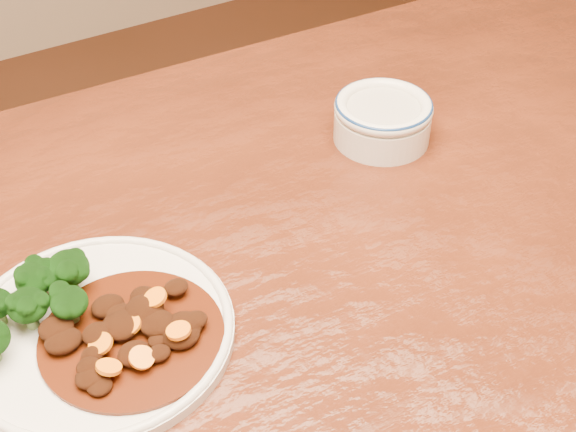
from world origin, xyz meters
TOP-DOWN VIEW (x-y plane):
  - dining_table at (0.00, 0.00)m, footprint 1.53×0.95m
  - dinner_plate at (-0.15, 0.03)m, footprint 0.25×0.25m
  - broccoli_florets at (-0.19, 0.07)m, footprint 0.13×0.09m
  - mince_stew at (-0.13, -0.00)m, footprint 0.17×0.17m
  - dip_bowl at (0.26, 0.15)m, footprint 0.12×0.12m

SIDE VIEW (x-z plane):
  - dining_table at x=0.00m, z-range 0.30..1.05m
  - dinner_plate at x=-0.15m, z-range 0.75..0.77m
  - mince_stew at x=-0.13m, z-range 0.76..0.78m
  - dip_bowl at x=0.26m, z-range 0.75..0.81m
  - broccoli_florets at x=-0.19m, z-range 0.77..0.81m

